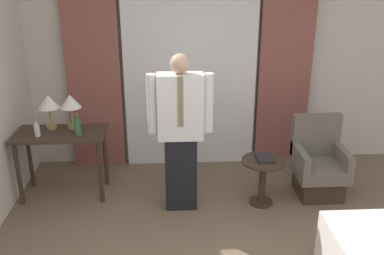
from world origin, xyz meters
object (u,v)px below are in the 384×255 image
(bottle_by_lamp, at_px, (78,126))
(armchair, at_px, (318,167))
(book, at_px, (265,158))
(side_table, at_px, (263,174))
(desk, at_px, (61,144))
(person, at_px, (181,129))
(table_lamp_right, at_px, (70,103))
(bottle_near_edge, at_px, (37,130))
(table_lamp_left, at_px, (49,103))

(bottle_by_lamp, xyz_separation_m, armchair, (2.78, -0.04, -0.56))
(book, bearing_deg, side_table, -130.21)
(desk, xyz_separation_m, armchair, (3.00, -0.14, -0.32))
(person, bearing_deg, table_lamp_right, 158.29)
(table_lamp_right, relative_size, armchair, 0.44)
(table_lamp_right, height_order, bottle_near_edge, table_lamp_right)
(armchair, height_order, side_table, armchair)
(armchair, xyz_separation_m, book, (-0.69, -0.18, 0.23))
(desk, relative_size, table_lamp_left, 2.52)
(bottle_by_lamp, height_order, armchair, bottle_by_lamp)
(table_lamp_left, xyz_separation_m, book, (2.43, -0.45, -0.54))
(bottle_by_lamp, bearing_deg, bottle_near_edge, -179.21)
(table_lamp_right, bearing_deg, bottle_by_lamp, -65.06)
(table_lamp_left, distance_m, armchair, 3.23)
(table_lamp_left, xyz_separation_m, bottle_near_edge, (-0.10, -0.23, -0.24))
(desk, height_order, table_lamp_right, table_lamp_right)
(bottle_by_lamp, bearing_deg, table_lamp_right, 114.94)
(person, height_order, book, person)
(bottle_near_edge, relative_size, bottle_by_lamp, 0.66)
(bottle_by_lamp, relative_size, armchair, 0.27)
(person, bearing_deg, bottle_near_edge, 170.45)
(side_table, bearing_deg, table_lamp_right, 167.75)
(side_table, height_order, book, book)
(armchair, height_order, book, armchair)
(table_lamp_right, distance_m, book, 2.30)
(bottle_near_edge, distance_m, armchair, 3.27)
(desk, height_order, person, person)
(table_lamp_left, distance_m, bottle_near_edge, 0.35)
(armchair, relative_size, book, 3.93)
(table_lamp_right, xyz_separation_m, armchair, (2.88, -0.27, -0.77))
(desk, distance_m, table_lamp_right, 0.48)
(bottle_near_edge, bearing_deg, book, -5.01)
(desk, xyz_separation_m, book, (2.31, -0.32, -0.09))
(bottle_by_lamp, distance_m, person, 1.17)
(desk, relative_size, armchair, 1.11)
(desk, xyz_separation_m, table_lamp_right, (0.12, 0.13, 0.45))
(bottle_by_lamp, height_order, person, person)
(table_lamp_left, height_order, bottle_by_lamp, table_lamp_left)
(desk, relative_size, book, 4.34)
(table_lamp_right, relative_size, person, 0.23)
(side_table, bearing_deg, bottle_by_lamp, 173.13)
(table_lamp_right, distance_m, bottle_by_lamp, 0.32)
(armchair, bearing_deg, table_lamp_right, 174.70)
(table_lamp_left, distance_m, person, 1.58)
(bottle_near_edge, bearing_deg, bottle_by_lamp, 0.79)
(desk, relative_size, person, 0.59)
(table_lamp_right, distance_m, bottle_near_edge, 0.48)
(table_lamp_right, height_order, bottle_by_lamp, table_lamp_right)
(armchair, bearing_deg, person, -172.05)
(table_lamp_right, xyz_separation_m, side_table, (2.17, -0.47, -0.73))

